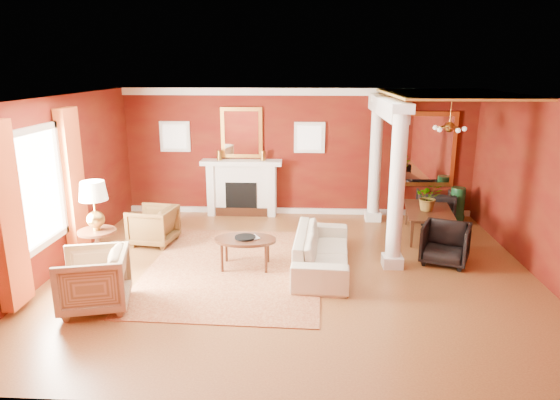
# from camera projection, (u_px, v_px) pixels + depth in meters

# --- Properties ---
(ground) EXTENTS (8.00, 8.00, 0.00)m
(ground) POSITION_uv_depth(u_px,v_px,m) (294.00, 271.00, 8.48)
(ground) COLOR brown
(ground) RESTS_ON ground
(room_shell) EXTENTS (8.04, 7.04, 2.92)m
(room_shell) POSITION_uv_depth(u_px,v_px,m) (295.00, 154.00, 7.95)
(room_shell) COLOR #601F0D
(room_shell) RESTS_ON ground
(fireplace) EXTENTS (1.85, 0.42, 1.29)m
(fireplace) POSITION_uv_depth(u_px,v_px,m) (242.00, 187.00, 11.57)
(fireplace) COLOR white
(fireplace) RESTS_ON ground
(overmantel_mirror) EXTENTS (0.95, 0.07, 1.15)m
(overmantel_mirror) POSITION_uv_depth(u_px,v_px,m) (242.00, 133.00, 11.38)
(overmantel_mirror) COLOR gold
(overmantel_mirror) RESTS_ON fireplace
(flank_window_left) EXTENTS (0.70, 0.07, 0.70)m
(flank_window_left) POSITION_uv_depth(u_px,v_px,m) (175.00, 137.00, 11.49)
(flank_window_left) COLOR white
(flank_window_left) RESTS_ON room_shell
(flank_window_right) EXTENTS (0.70, 0.07, 0.70)m
(flank_window_right) POSITION_uv_depth(u_px,v_px,m) (309.00, 138.00, 11.34)
(flank_window_right) COLOR white
(flank_window_right) RESTS_ON room_shell
(left_window) EXTENTS (0.21, 2.55, 2.60)m
(left_window) POSITION_uv_depth(u_px,v_px,m) (43.00, 196.00, 7.73)
(left_window) COLOR white
(left_window) RESTS_ON room_shell
(column_front) EXTENTS (0.36, 0.36, 2.80)m
(column_front) POSITION_uv_depth(u_px,v_px,m) (397.00, 187.00, 8.31)
(column_front) COLOR white
(column_front) RESTS_ON ground
(column_back) EXTENTS (0.36, 0.36, 2.80)m
(column_back) POSITION_uv_depth(u_px,v_px,m) (376.00, 158.00, 10.91)
(column_back) COLOR white
(column_back) RESTS_ON ground
(header_beam) EXTENTS (0.30, 3.20, 0.32)m
(header_beam) POSITION_uv_depth(u_px,v_px,m) (386.00, 107.00, 9.54)
(header_beam) COLOR white
(header_beam) RESTS_ON column_front
(amber_ceiling) EXTENTS (2.30, 3.40, 0.04)m
(amber_ceiling) POSITION_uv_depth(u_px,v_px,m) (451.00, 94.00, 9.27)
(amber_ceiling) COLOR gold
(amber_ceiling) RESTS_ON room_shell
(dining_mirror) EXTENTS (1.30, 0.07, 1.70)m
(dining_mirror) POSITION_uv_depth(u_px,v_px,m) (427.00, 150.00, 11.25)
(dining_mirror) COLOR gold
(dining_mirror) RESTS_ON room_shell
(chandelier) EXTENTS (0.60, 0.62, 0.75)m
(chandelier) POSITION_uv_depth(u_px,v_px,m) (450.00, 127.00, 9.48)
(chandelier) COLOR #A67E34
(chandelier) RESTS_ON room_shell
(crown_trim) EXTENTS (8.00, 0.08, 0.16)m
(crown_trim) POSITION_uv_depth(u_px,v_px,m) (299.00, 92.00, 11.08)
(crown_trim) COLOR white
(crown_trim) RESTS_ON room_shell
(base_trim) EXTENTS (8.00, 0.08, 0.12)m
(base_trim) POSITION_uv_depth(u_px,v_px,m) (298.00, 211.00, 11.80)
(base_trim) COLOR white
(base_trim) RESTS_ON ground
(rug) EXTENTS (3.07, 4.02, 0.02)m
(rug) POSITION_uv_depth(u_px,v_px,m) (235.00, 268.00, 8.60)
(rug) COLOR maroon
(rug) RESTS_ON ground
(sofa) EXTENTS (0.80, 2.31, 0.89)m
(sofa) POSITION_uv_depth(u_px,v_px,m) (322.00, 244.00, 8.48)
(sofa) COLOR beige
(sofa) RESTS_ON ground
(armchair_leopard) EXTENTS (0.86, 0.90, 0.82)m
(armchair_leopard) POSITION_uv_depth(u_px,v_px,m) (153.00, 224.00, 9.69)
(armchair_leopard) COLOR black
(armchair_leopard) RESTS_ON ground
(armchair_stripe) EXTENTS (1.06, 1.10, 0.94)m
(armchair_stripe) POSITION_uv_depth(u_px,v_px,m) (93.00, 277.00, 7.08)
(armchair_stripe) COLOR tan
(armchair_stripe) RESTS_ON ground
(coffee_table) EXTENTS (1.06, 1.06, 0.53)m
(coffee_table) POSITION_uv_depth(u_px,v_px,m) (245.00, 241.00, 8.51)
(coffee_table) COLOR black
(coffee_table) RESTS_ON ground
(coffee_book) EXTENTS (0.17, 0.10, 0.24)m
(coffee_book) POSITION_uv_depth(u_px,v_px,m) (248.00, 232.00, 8.46)
(coffee_book) COLOR black
(coffee_book) RESTS_ON coffee_table
(side_table) EXTENTS (0.63, 0.63, 1.57)m
(side_table) POSITION_uv_depth(u_px,v_px,m) (95.00, 211.00, 8.22)
(side_table) COLOR black
(side_table) RESTS_ON ground
(dining_table) EXTENTS (0.76, 1.66, 0.89)m
(dining_table) POSITION_uv_depth(u_px,v_px,m) (430.00, 215.00, 10.11)
(dining_table) COLOR black
(dining_table) RESTS_ON ground
(dining_chair_near) EXTENTS (0.99, 0.96, 0.79)m
(dining_chair_near) POSITION_uv_depth(u_px,v_px,m) (445.00, 242.00, 8.74)
(dining_chair_near) COLOR black
(dining_chair_near) RESTS_ON ground
(dining_chair_far) EXTENTS (0.81, 0.77, 0.77)m
(dining_chair_far) POSITION_uv_depth(u_px,v_px,m) (435.00, 205.00, 11.05)
(dining_chair_far) COLOR black
(dining_chair_far) RESTS_ON ground
(green_urn) EXTENTS (0.35, 0.35, 0.83)m
(green_urn) POSITION_uv_depth(u_px,v_px,m) (457.00, 210.00, 10.93)
(green_urn) COLOR #123A1B
(green_urn) RESTS_ON ground
(potted_plant) EXTENTS (0.55, 0.60, 0.44)m
(potted_plant) POSITION_uv_depth(u_px,v_px,m) (430.00, 184.00, 9.89)
(potted_plant) COLOR #26591E
(potted_plant) RESTS_ON dining_table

